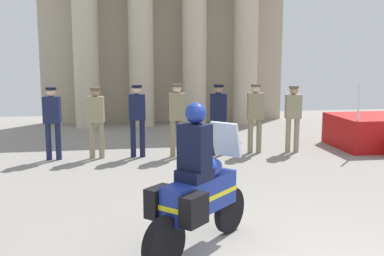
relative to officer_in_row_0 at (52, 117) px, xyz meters
The scene contains 9 objects.
colonnade_backdrop 6.56m from the officer_in_row_0, 58.63° to the left, with size 8.65×1.68×6.17m.
officer_in_row_0 is the anchor object (origin of this frame).
officer_in_row_1 0.99m from the officer_in_row_0, ahead, with size 0.40×0.26×1.68m.
officer_in_row_2 1.95m from the officer_in_row_0, ahead, with size 0.40×0.26×1.72m.
officer_in_row_3 2.90m from the officer_in_row_0, ahead, with size 0.40×0.26×1.75m.
officer_in_row_4 3.90m from the officer_in_row_0, ahead, with size 0.40×0.26×1.72m.
officer_in_row_5 4.84m from the officer_in_row_0, ahead, with size 0.40×0.26×1.72m.
officer_in_row_6 5.81m from the officer_in_row_0, ahead, with size 0.40×0.26×1.66m.
motorcycle_with_rider 6.05m from the officer_in_row_0, 66.10° to the right, with size 1.56×1.57×1.90m.
Camera 1 is at (-1.96, -4.54, 2.50)m, focal length 43.68 mm.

